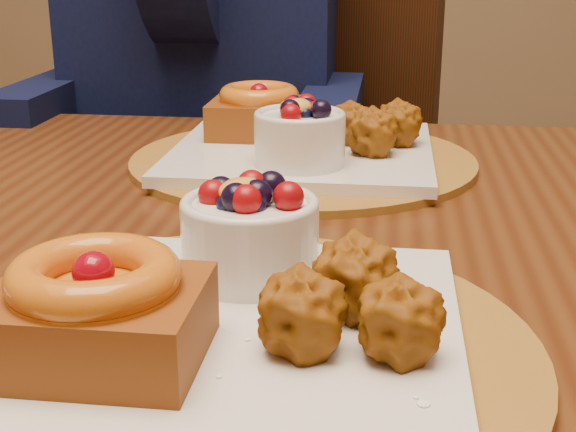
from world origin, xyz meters
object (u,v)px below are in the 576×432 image
Objects in this scene: place_setting_near at (216,312)px; chair_far at (267,226)px; dining_table at (275,313)px; diner at (202,18)px; place_setting_far at (300,142)px.

chair_far is (-0.10, 0.81, -0.24)m from place_setting_near.
dining_table is 1.95× the size of diner.
chair_far is 0.35m from diner.
dining_table is 0.67m from diner.
dining_table is at bearing -89.22° from place_setting_far.
place_setting_near is 0.85m from chair_far.
chair_far reaches higher than dining_table.
place_setting_near is at bearing -90.78° from dining_table.
chair_far is (-0.10, 0.38, -0.24)m from place_setting_far.
diner is at bearing -168.77° from chair_far.
place_setting_near is 1.00× the size of place_setting_far.
place_setting_near is at bearing -64.64° from chair_far.
chair_far is (-0.10, 0.60, -0.13)m from dining_table.
dining_table is at bearing -58.05° from diner.
chair_far is at bearing 96.88° from place_setting_near.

